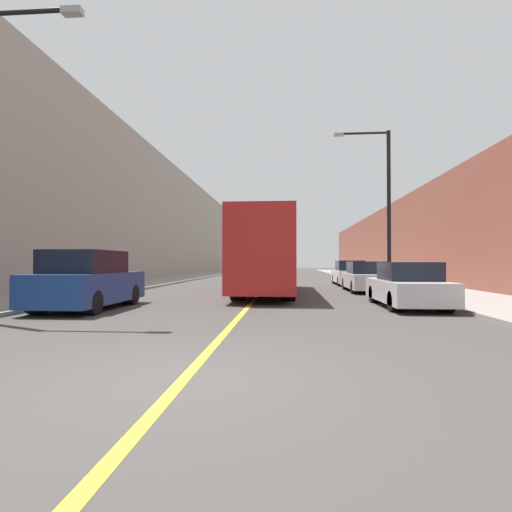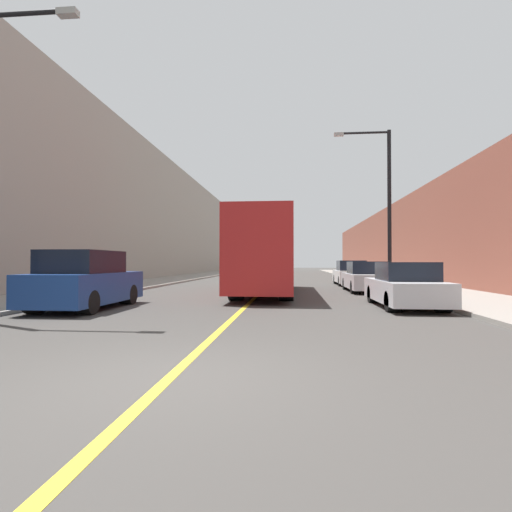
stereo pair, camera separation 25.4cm
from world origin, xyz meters
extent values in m
plane|color=#3F3D3A|center=(0.00, 0.00, 0.00)|extent=(200.00, 200.00, 0.00)
cube|color=gray|center=(-8.24, 30.00, 0.06)|extent=(4.00, 72.00, 0.12)
cube|color=gray|center=(8.24, 30.00, 0.06)|extent=(4.00, 72.00, 0.12)
cube|color=gray|center=(-12.23, 30.00, 5.71)|extent=(4.00, 72.00, 11.42)
cube|color=brown|center=(12.23, 30.00, 3.29)|extent=(4.00, 72.00, 6.57)
cube|color=gold|center=(0.00, 30.00, 0.00)|extent=(0.16, 72.00, 0.01)
cube|color=#AD1E1E|center=(0.35, 13.71, 1.90)|extent=(2.46, 10.98, 3.16)
cube|color=black|center=(0.35, 8.25, 2.45)|extent=(2.09, 0.04, 1.42)
cylinder|color=black|center=(-0.61, 10.30, 0.54)|extent=(0.54, 1.07, 1.07)
cylinder|color=black|center=(1.31, 10.30, 0.54)|extent=(0.54, 1.07, 1.07)
cylinder|color=black|center=(-0.61, 17.11, 0.54)|extent=(0.54, 1.07, 1.07)
cylinder|color=black|center=(1.31, 17.11, 0.54)|extent=(0.54, 1.07, 1.07)
cube|color=navy|center=(-4.92, 7.15, 0.66)|extent=(1.97, 4.44, 0.92)
cube|color=black|center=(-4.92, 6.92, 1.47)|extent=(1.73, 2.44, 0.69)
cube|color=black|center=(-4.92, 4.96, 0.83)|extent=(1.68, 0.04, 0.41)
cylinder|color=black|center=(-5.69, 5.77, 0.34)|extent=(0.43, 0.68, 0.68)
cylinder|color=black|center=(-4.16, 5.77, 0.34)|extent=(0.43, 0.68, 0.68)
cylinder|color=black|center=(-5.69, 8.52, 0.34)|extent=(0.43, 0.68, 0.68)
cylinder|color=black|center=(-4.16, 8.52, 0.34)|extent=(0.43, 0.68, 0.68)
cube|color=silver|center=(5.15, 8.46, 0.53)|extent=(1.78, 4.38, 0.69)
cube|color=black|center=(5.15, 8.24, 1.17)|extent=(1.57, 1.97, 0.58)
cube|color=black|center=(5.15, 6.30, 0.65)|extent=(1.52, 0.04, 0.31)
cylinder|color=black|center=(4.46, 7.11, 0.31)|extent=(0.39, 0.62, 0.62)
cylinder|color=black|center=(5.85, 7.11, 0.31)|extent=(0.39, 0.62, 0.62)
cylinder|color=black|center=(4.46, 9.82, 0.31)|extent=(0.39, 0.62, 0.62)
cylinder|color=black|center=(5.85, 9.82, 0.31)|extent=(0.39, 0.62, 0.62)
cube|color=silver|center=(5.13, 15.32, 0.54)|extent=(1.83, 4.66, 0.70)
cube|color=black|center=(5.13, 15.09, 1.19)|extent=(1.61, 2.10, 0.60)
cube|color=black|center=(5.13, 13.02, 0.66)|extent=(1.55, 0.04, 0.32)
cylinder|color=black|center=(4.42, 13.88, 0.31)|extent=(0.40, 0.62, 0.62)
cylinder|color=black|center=(5.84, 13.88, 0.31)|extent=(0.40, 0.62, 0.62)
cylinder|color=black|center=(4.42, 16.77, 0.31)|extent=(0.40, 0.62, 0.62)
cylinder|color=black|center=(5.84, 16.77, 0.31)|extent=(0.40, 0.62, 0.62)
cube|color=silver|center=(5.22, 21.03, 0.56)|extent=(1.82, 4.48, 0.74)
cube|color=black|center=(5.22, 20.81, 1.25)|extent=(1.60, 2.01, 0.63)
cube|color=black|center=(5.22, 18.82, 0.69)|extent=(1.55, 0.04, 0.33)
cylinder|color=black|center=(4.51, 19.64, 0.31)|extent=(0.40, 0.62, 0.62)
cylinder|color=black|center=(5.93, 19.64, 0.31)|extent=(0.40, 0.62, 0.62)
cylinder|color=black|center=(4.51, 22.42, 0.31)|extent=(0.40, 0.62, 0.62)
cylinder|color=black|center=(5.93, 22.42, 0.31)|extent=(0.40, 0.62, 0.62)
cylinder|color=black|center=(-5.25, 4.40, 7.65)|extent=(2.57, 0.12, 0.12)
cube|color=#999993|center=(-3.96, 4.40, 7.60)|extent=(0.50, 0.24, 0.16)
cylinder|color=black|center=(6.54, 16.27, 4.22)|extent=(0.20, 0.20, 8.19)
cylinder|color=black|center=(5.25, 16.27, 8.21)|extent=(2.57, 0.12, 0.12)
cube|color=#999993|center=(3.96, 16.27, 8.16)|extent=(0.50, 0.24, 0.16)
camera|label=1|loc=(1.29, -4.88, 1.46)|focal=28.00mm
camera|label=2|loc=(1.54, -4.85, 1.46)|focal=28.00mm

